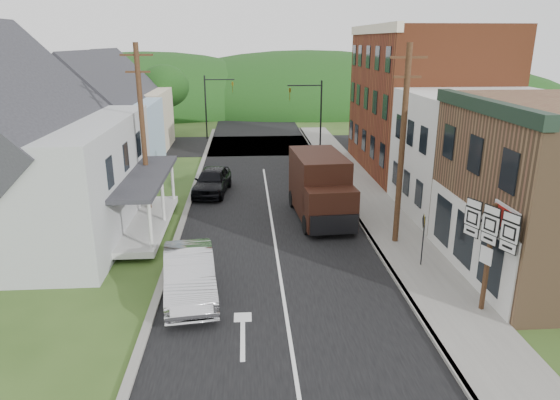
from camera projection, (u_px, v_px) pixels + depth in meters
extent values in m
plane|color=#2D4719|center=(281.00, 282.00, 19.65)|extent=(120.00, 120.00, 0.00)
cube|color=black|center=(269.00, 203.00, 29.15)|extent=(9.00, 90.00, 0.02)
cube|color=black|center=(260.00, 145.00, 45.31)|extent=(60.00, 9.00, 0.02)
cube|color=slate|center=(377.00, 211.00, 27.62)|extent=(2.80, 55.00, 0.15)
cube|color=slate|center=(353.00, 211.00, 27.53)|extent=(0.20, 55.00, 0.15)
cube|color=slate|center=(185.00, 215.00, 26.93)|extent=(0.30, 55.00, 0.12)
cube|color=silver|center=(482.00, 155.00, 26.54)|extent=(8.00, 7.00, 6.50)
cube|color=brown|center=(424.00, 101.00, 35.03)|extent=(8.00, 12.00, 10.00)
cube|color=#B0B4B6|center=(21.00, 180.00, 23.72)|extent=(10.00, 12.00, 5.50)
cube|color=#9BB5D3|center=(104.00, 141.00, 34.32)|extent=(7.00, 8.00, 5.00)
cube|color=beige|center=(126.00, 121.00, 42.84)|extent=(7.00, 8.00, 5.00)
cylinder|color=#472D19|center=(402.00, 149.00, 21.98)|extent=(0.26, 0.26, 9.00)
cube|color=#472D19|center=(409.00, 57.00, 20.79)|extent=(1.60, 0.10, 0.10)
cube|color=#472D19|center=(407.00, 77.00, 21.03)|extent=(1.20, 0.10, 0.10)
cylinder|color=#472D19|center=(143.00, 134.00, 25.45)|extent=(0.26, 0.26, 9.00)
cube|color=#472D19|center=(136.00, 55.00, 24.27)|extent=(1.60, 0.10, 0.10)
cube|color=#472D19|center=(138.00, 72.00, 24.51)|extent=(1.20, 0.10, 0.10)
cylinder|color=black|center=(321.00, 117.00, 41.40)|extent=(0.14, 0.14, 6.00)
cylinder|color=black|center=(305.00, 85.00, 40.52)|extent=(2.80, 0.10, 0.10)
imported|color=olive|center=(290.00, 94.00, 40.65)|extent=(0.16, 0.20, 1.00)
cylinder|color=black|center=(206.00, 108.00, 47.39)|extent=(0.14, 0.14, 6.00)
cylinder|color=black|center=(220.00, 80.00, 46.69)|extent=(2.80, 0.10, 0.10)
imported|color=olive|center=(233.00, 87.00, 46.98)|extent=(0.16, 0.20, 1.00)
cylinder|color=#382616|center=(4.00, 136.00, 36.67)|extent=(0.36, 0.36, 4.76)
cylinder|color=#382616|center=(166.00, 117.00, 48.87)|extent=(0.36, 0.36, 3.92)
ellipsoid|color=#153710|center=(164.00, 86.00, 47.97)|extent=(4.80, 4.80, 4.08)
ellipsoid|color=#153710|center=(254.00, 107.00, 71.91)|extent=(90.00, 30.00, 16.00)
imported|color=silver|center=(190.00, 275.00, 18.35)|extent=(2.45, 5.32, 1.69)
imported|color=black|center=(212.00, 181.00, 30.80)|extent=(2.54, 4.94, 1.61)
cube|color=black|center=(318.00, 182.00, 26.60)|extent=(2.76, 4.83, 3.08)
cube|color=black|center=(330.00, 208.00, 24.16)|extent=(2.55, 1.87, 2.02)
cube|color=black|center=(330.00, 190.00, 24.10)|extent=(2.31, 1.43, 0.05)
cube|color=black|center=(334.00, 225.00, 23.47)|extent=(2.34, 0.32, 0.96)
cylinder|color=black|center=(307.00, 225.00, 24.37)|extent=(0.36, 0.97, 0.96)
cylinder|color=black|center=(351.00, 223.00, 24.66)|extent=(0.36, 0.97, 0.96)
cylinder|color=black|center=(293.00, 199.00, 28.37)|extent=(0.36, 0.97, 0.96)
cylinder|color=black|center=(331.00, 197.00, 28.67)|extent=(0.36, 0.97, 0.96)
cube|color=#472D19|center=(488.00, 258.00, 16.79)|extent=(0.16, 0.16, 3.85)
cube|color=black|center=(491.00, 225.00, 16.40)|extent=(0.84, 2.07, 0.09)
cube|color=silver|center=(512.00, 218.00, 15.56)|extent=(0.24, 0.57, 0.24)
cube|color=silver|center=(510.00, 233.00, 15.71)|extent=(0.26, 0.62, 0.61)
cube|color=silver|center=(507.00, 247.00, 15.86)|extent=(0.24, 0.57, 0.31)
cube|color=silver|center=(492.00, 211.00, 16.23)|extent=(0.24, 0.57, 0.24)
cube|color=silver|center=(490.00, 225.00, 16.38)|extent=(0.26, 0.62, 0.61)
cube|color=silver|center=(488.00, 239.00, 16.53)|extent=(0.24, 0.57, 0.31)
cube|color=silver|center=(474.00, 204.00, 16.89)|extent=(0.24, 0.57, 0.24)
cube|color=silver|center=(472.00, 218.00, 17.04)|extent=(0.26, 0.62, 0.61)
cube|color=silver|center=(471.00, 231.00, 17.19)|extent=(0.24, 0.57, 0.31)
cube|color=silver|center=(486.00, 256.00, 16.71)|extent=(0.20, 0.47, 0.61)
cylinder|color=black|center=(423.00, 241.00, 20.49)|extent=(0.06, 0.06, 2.11)
cube|color=black|center=(423.00, 221.00, 20.22)|extent=(0.12, 0.61, 0.62)
cube|color=yellow|center=(424.00, 221.00, 20.22)|extent=(0.12, 0.55, 0.56)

